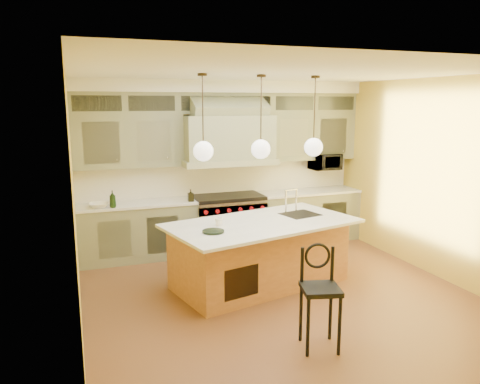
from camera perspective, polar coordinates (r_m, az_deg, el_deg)
name	(u,v)px	position (r m, az deg, el deg)	size (l,w,h in m)	color
floor	(278,295)	(6.44, 4.71, -12.39)	(5.00, 5.00, 0.00)	brown
ceiling	(282,72)	(5.93, 5.15, 14.32)	(5.00, 5.00, 0.00)	white
wall_back	(221,165)	(8.33, -2.28, 3.35)	(5.00, 5.00, 0.00)	gold
wall_front	(413,243)	(3.95, 20.29, -5.83)	(5.00, 5.00, 0.00)	gold
wall_left	(74,203)	(5.48, -19.58, -1.22)	(5.00, 5.00, 0.00)	gold
wall_right	(436,178)	(7.41, 22.79, 1.56)	(5.00, 5.00, 0.00)	gold
back_cabinetry	(226,168)	(8.08, -1.71, 2.97)	(5.00, 0.77, 2.90)	gray
range	(228,222)	(8.18, -1.47, -3.68)	(1.20, 0.74, 0.96)	silver
kitchen_island	(260,252)	(6.63, 2.49, -7.32)	(2.83, 1.92, 1.35)	#985D35
counter_stool	(320,291)	(5.02, 9.71, -11.78)	(0.46, 0.46, 1.09)	black
microwave	(325,162)	(8.88, 10.32, 3.65)	(0.54, 0.37, 0.30)	black
oil_bottle_a	(113,199)	(7.46, -15.27, -0.84)	(0.10, 0.10, 0.27)	black
oil_bottle_b	(191,195)	(7.70, -6.03, -0.41)	(0.09, 0.09, 0.20)	black
fruit_bowl	(99,205)	(7.54, -16.81, -1.56)	(0.30, 0.30, 0.07)	white
cup	(219,222)	(6.25, -2.60, -3.65)	(0.11, 0.11, 0.11)	white
pendant_left	(203,149)	(6.07, -4.49, 5.26)	(0.26, 0.26, 1.11)	#2D2319
pendant_center	(261,147)	(6.32, 2.55, 5.51)	(0.26, 0.26, 1.11)	#2D2319
pendant_right	(314,145)	(6.67, 8.95, 5.67)	(0.26, 0.26, 1.11)	#2D2319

